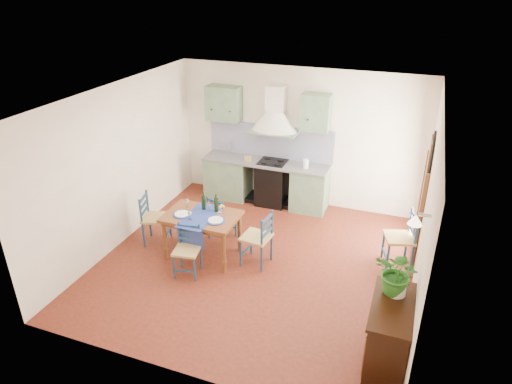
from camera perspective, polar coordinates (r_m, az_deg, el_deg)
floor at (r=7.74m, az=-0.03°, el=-8.84°), size 5.00×5.00×0.00m
back_wall at (r=9.31m, az=2.19°, el=4.71°), size 5.00×0.96×2.80m
right_wall at (r=6.96m, az=20.45°, el=-2.08°), size 0.26×5.00×2.80m
left_wall at (r=8.18m, az=-16.70°, el=3.15°), size 0.04×5.00×2.80m
ceiling at (r=6.56m, az=-0.03°, el=11.72°), size 5.00×5.00×0.01m
dining_table at (r=7.64m, az=-6.80°, el=-3.50°), size 1.22×0.92×1.09m
chair_near at (r=7.35m, az=-8.57°, el=-7.16°), size 0.45×0.45×0.85m
chair_far at (r=8.20m, az=-4.39°, el=-3.09°), size 0.50×0.50×0.87m
chair_left at (r=8.26m, az=-12.65°, el=-3.20°), size 0.53×0.53×0.93m
chair_right at (r=7.47m, az=0.26°, el=-5.77°), size 0.49×0.49×0.95m
chair_spare at (r=7.81m, az=17.72°, el=-5.55°), size 0.56×0.56×0.97m
sideboard at (r=5.93m, az=16.26°, el=-16.58°), size 0.50×1.05×0.94m
potted_plant at (r=5.67m, az=17.37°, el=-9.71°), size 0.65×0.62×0.57m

